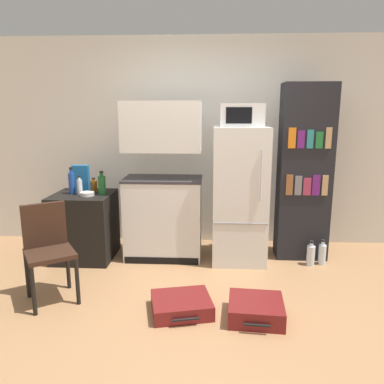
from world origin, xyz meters
name	(u,v)px	position (x,y,z in m)	size (l,w,h in m)	color
ground_plane	(195,318)	(0.00, 0.00, 0.00)	(24.00, 24.00, 0.00)	#A3754C
wall_back	(218,143)	(0.20, 2.00, 1.30)	(6.40, 0.10, 2.60)	silver
side_table	(84,226)	(-1.35, 1.27, 0.38)	(0.67, 0.65, 0.77)	black
kitchen_hutch	(163,189)	(-0.43, 1.35, 0.82)	(0.89, 0.51, 1.80)	silver
refrigerator	(239,195)	(0.44, 1.31, 0.76)	(0.60, 0.61, 1.53)	silver
microwave	(242,115)	(0.44, 1.30, 1.65)	(0.46, 0.35, 0.24)	silver
bookshelf	(304,173)	(1.18, 1.44, 1.00)	(0.58, 0.32, 2.00)	black
bottle_amber_beer	(94,186)	(-1.26, 1.41, 0.84)	(0.08, 0.08, 0.16)	brown
bottle_blue_soda	(72,183)	(-1.47, 1.27, 0.90)	(0.07, 0.07, 0.31)	#1E47A3
bottle_green_tall	(102,185)	(-1.11, 1.25, 0.88)	(0.09, 0.09, 0.27)	#1E6028
bottle_clear_short	(80,187)	(-1.37, 1.24, 0.86)	(0.06, 0.06, 0.22)	silver
bowl	(87,194)	(-1.26, 1.17, 0.79)	(0.16, 0.16, 0.04)	silver
cereal_box	(81,178)	(-1.43, 1.48, 0.92)	(0.19, 0.07, 0.30)	#1E66A8
chair	(47,243)	(-1.35, 0.30, 0.52)	(0.55, 0.55, 0.88)	black
suitcase_large_flat	(181,305)	(-0.12, 0.09, 0.06)	(0.58, 0.53, 0.13)	maroon
suitcase_small_flat	(256,310)	(0.51, 0.02, 0.08)	(0.48, 0.48, 0.16)	maroon
water_bottle_front	(311,255)	(1.24, 1.17, 0.12)	(0.09, 0.09, 0.29)	silver
water_bottle_middle	(322,254)	(1.38, 1.20, 0.12)	(0.08, 0.08, 0.29)	silver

